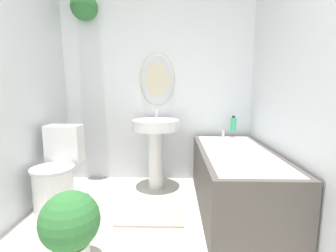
# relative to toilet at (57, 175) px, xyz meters

# --- Properties ---
(wall_back) EXTENTS (2.45, 0.31, 2.40)m
(wall_back) POSITION_rel_toilet_xyz_m (0.84, 0.85, 0.93)
(wall_back) COLOR silver
(wall_back) RESTS_ON ground_plane
(wall_right) EXTENTS (0.06, 2.70, 2.40)m
(wall_right) POSITION_rel_toilet_xyz_m (2.10, -0.46, 0.86)
(wall_right) COLOR silver
(wall_right) RESTS_ON ground_plane
(toilet) EXTENTS (0.39, 0.57, 0.79)m
(toilet) POSITION_rel_toilet_xyz_m (0.00, 0.00, 0.00)
(toilet) COLOR white
(toilet) RESTS_ON ground_plane
(pedestal_sink) EXTENTS (0.53, 0.53, 0.91)m
(pedestal_sink) POSITION_rel_toilet_xyz_m (0.91, 0.53, 0.25)
(pedestal_sink) COLOR white
(pedestal_sink) RESTS_ON ground_plane
(bathtub) EXTENTS (0.69, 1.52, 0.66)m
(bathtub) POSITION_rel_toilet_xyz_m (1.71, 0.02, -0.04)
(bathtub) COLOR #4C4742
(bathtub) RESTS_ON ground_plane
(shampoo_bottle) EXTENTS (0.07, 0.07, 0.18)m
(shampoo_bottle) POSITION_rel_toilet_xyz_m (1.83, 0.69, 0.40)
(shampoo_bottle) COLOR #38B275
(shampoo_bottle) RESTS_ON bathtub
(potted_plant) EXTENTS (0.38, 0.38, 0.51)m
(potted_plant) POSITION_rel_toilet_xyz_m (0.45, -0.77, -0.05)
(potted_plant) COLOR silver
(potted_plant) RESTS_ON ground_plane
(bath_mat) EXTENTS (0.61, 0.39, 0.02)m
(bath_mat) POSITION_rel_toilet_xyz_m (0.91, -0.13, -0.33)
(bath_mat) COLOR #B7A88E
(bath_mat) RESTS_ON ground_plane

